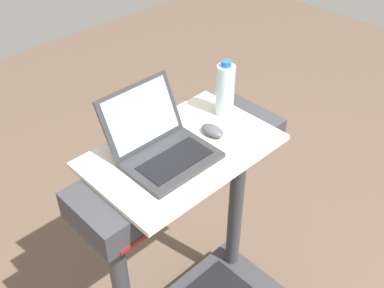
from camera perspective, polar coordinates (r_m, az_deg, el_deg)
name	(u,v)px	position (r m, az deg, el deg)	size (l,w,h in m)	color
desk_board	(183,151)	(1.70, -1.17, -0.85)	(0.70, 0.45, 0.02)	beige
laptop	(162,145)	(1.64, -3.77, -0.14)	(0.32, 0.32, 0.23)	#2D2D30
computer_mouse	(213,130)	(1.75, 2.55, 1.68)	(0.06, 0.10, 0.03)	#4C4C51
water_bottle	(225,90)	(1.82, 4.11, 6.72)	(0.07, 0.07, 0.23)	silver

